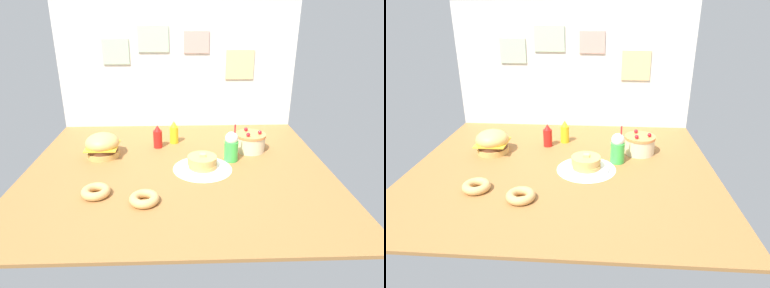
# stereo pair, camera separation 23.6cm
# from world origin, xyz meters

# --- Properties ---
(ground_plane) EXTENTS (2.04, 1.80, 0.02)m
(ground_plane) POSITION_xyz_m (0.00, 0.00, -0.01)
(ground_plane) COLOR #9E6B38
(back_wall) EXTENTS (2.04, 0.04, 1.07)m
(back_wall) POSITION_xyz_m (0.00, 0.90, 0.54)
(back_wall) COLOR silver
(back_wall) RESTS_ON ground_plane
(doily_mat) EXTENTS (0.40, 0.40, 0.00)m
(doily_mat) POSITION_xyz_m (0.17, -0.02, 0.00)
(doily_mat) COLOR white
(doily_mat) RESTS_ON ground_plane
(burger) EXTENTS (0.24, 0.24, 0.17)m
(burger) POSITION_xyz_m (-0.55, 0.22, 0.08)
(burger) COLOR #DBA859
(burger) RESTS_ON ground_plane
(pancake_stack) EXTENTS (0.31, 0.31, 0.11)m
(pancake_stack) POSITION_xyz_m (0.16, -0.02, 0.04)
(pancake_stack) COLOR white
(pancake_stack) RESTS_ON doily_mat
(layer_cake) EXTENTS (0.23, 0.23, 0.17)m
(layer_cake) POSITION_xyz_m (0.55, 0.29, 0.07)
(layer_cake) COLOR beige
(layer_cake) RESTS_ON ground_plane
(ketchup_bottle) EXTENTS (0.07, 0.07, 0.18)m
(ketchup_bottle) POSITION_xyz_m (-0.16, 0.37, 0.08)
(ketchup_bottle) COLOR red
(ketchup_bottle) RESTS_ON ground_plane
(mustard_bottle) EXTENTS (0.07, 0.07, 0.18)m
(mustard_bottle) POSITION_xyz_m (-0.03, 0.47, 0.08)
(mustard_bottle) COLOR yellow
(mustard_bottle) RESTS_ON ground_plane
(cream_soda_cup) EXTENTS (0.10, 0.10, 0.27)m
(cream_soda_cup) POSITION_xyz_m (0.38, 0.11, 0.11)
(cream_soda_cup) COLOR green
(cream_soda_cup) RESTS_ON ground_plane
(donut_pink_glaze) EXTENTS (0.17, 0.17, 0.05)m
(donut_pink_glaze) POSITION_xyz_m (-0.48, -0.34, 0.03)
(donut_pink_glaze) COLOR tan
(donut_pink_glaze) RESTS_ON ground_plane
(donut_chocolate) EXTENTS (0.17, 0.17, 0.05)m
(donut_chocolate) POSITION_xyz_m (-0.19, -0.43, 0.03)
(donut_chocolate) COLOR tan
(donut_chocolate) RESTS_ON ground_plane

